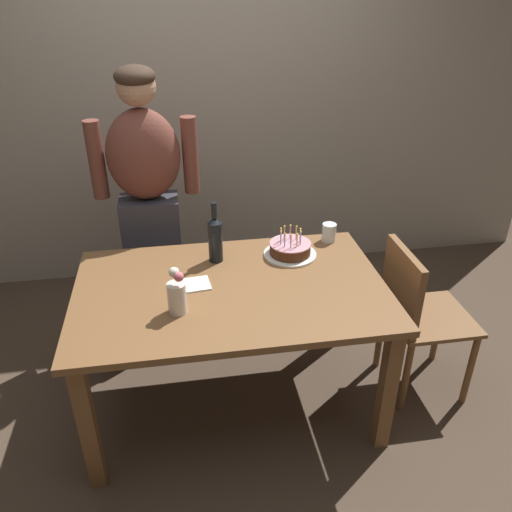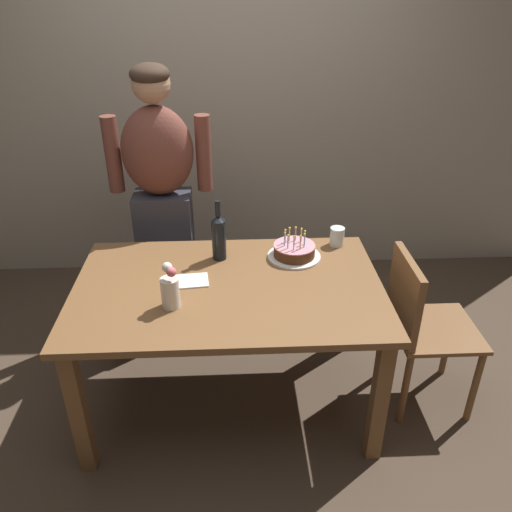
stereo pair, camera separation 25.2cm
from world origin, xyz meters
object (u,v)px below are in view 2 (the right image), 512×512
object	(u,v)px
napkin_stack	(191,281)
flower_vase	(170,289)
water_glass_near	(337,236)
person_man_bearded	(162,201)
dining_chair	(419,321)
wine_bottle	(219,236)
birthday_cake	(294,251)

from	to	relation	value
napkin_stack	flower_vase	bearing A→B (deg)	-108.97
water_glass_near	person_man_bearded	distance (m)	1.06
person_man_bearded	dining_chair	world-z (taller)	person_man_bearded
dining_chair	napkin_stack	bearing A→B (deg)	86.32
napkin_stack	dining_chair	xyz separation A→B (m)	(1.15, -0.07, -0.23)
napkin_stack	wine_bottle	bearing A→B (deg)	58.78
flower_vase	dining_chair	distance (m)	1.27
water_glass_near	wine_bottle	distance (m)	0.66
birthday_cake	dining_chair	bearing A→B (deg)	-25.49
birthday_cake	wine_bottle	bearing A→B (deg)	178.44
napkin_stack	water_glass_near	bearing A→B (deg)	23.95
napkin_stack	flower_vase	distance (m)	0.24
wine_bottle	person_man_bearded	xyz separation A→B (m)	(-0.34, 0.48, 0.00)
water_glass_near	napkin_stack	bearing A→B (deg)	-156.05
water_glass_near	dining_chair	xyz separation A→B (m)	(0.36, -0.42, -0.28)
dining_chair	flower_vase	bearing A→B (deg)	96.31
wine_bottle	flower_vase	xyz separation A→B (m)	(-0.21, -0.44, -0.04)
water_glass_near	flower_vase	world-z (taller)	flower_vase
napkin_stack	flower_vase	size ratio (longest dim) A/B	0.76
birthday_cake	flower_vase	distance (m)	0.75
birthday_cake	person_man_bearded	size ratio (longest dim) A/B	0.17
birthday_cake	water_glass_near	xyz separation A→B (m)	(0.25, 0.13, 0.02)
wine_bottle	flower_vase	bearing A→B (deg)	-115.70
dining_chair	wine_bottle	bearing A→B (deg)	73.24
person_man_bearded	dining_chair	bearing A→B (deg)	150.06
wine_bottle	person_man_bearded	bearing A→B (deg)	125.87
person_man_bearded	flower_vase	bearing A→B (deg)	98.23
water_glass_near	birthday_cake	bearing A→B (deg)	-152.73
birthday_cake	wine_bottle	distance (m)	0.41
napkin_stack	person_man_bearded	bearing A→B (deg)	106.14
water_glass_near	flower_vase	size ratio (longest dim) A/B	0.46
wine_bottle	dining_chair	size ratio (longest dim) A/B	0.38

